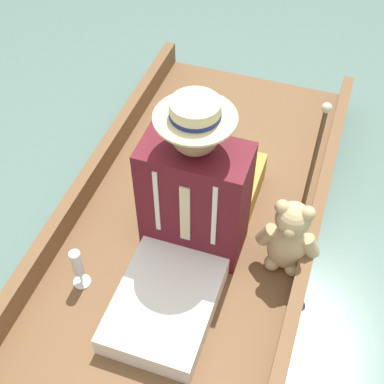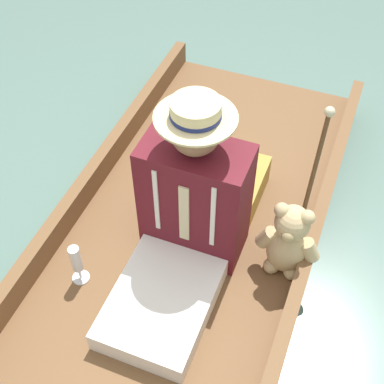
% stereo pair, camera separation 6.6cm
% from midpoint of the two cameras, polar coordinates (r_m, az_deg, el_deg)
% --- Properties ---
extents(ground_plane, '(16.00, 16.00, 0.00)m').
position_cam_midpoint_polar(ground_plane, '(2.53, -1.89, -10.50)').
color(ground_plane, slate).
extents(punt_boat, '(1.19, 3.16, 0.25)m').
position_cam_midpoint_polar(punt_boat, '(2.47, -1.93, -9.65)').
color(punt_boat, brown).
rests_on(punt_boat, ground_plane).
extents(seat_cushion, '(0.50, 0.35, 0.17)m').
position_cam_midpoint_polar(seat_cushion, '(2.70, 3.00, 1.43)').
color(seat_cushion, '#B7933D').
rests_on(seat_cushion, punt_boat).
extents(seated_person, '(0.45, 0.82, 0.84)m').
position_cam_midpoint_polar(seated_person, '(2.26, 0.32, -2.63)').
color(seated_person, white).
rests_on(seated_person, punt_boat).
extents(teddy_bear, '(0.29, 0.17, 0.42)m').
position_cam_midpoint_polar(teddy_bear, '(2.35, 11.02, -5.26)').
color(teddy_bear, tan).
rests_on(teddy_bear, punt_boat).
extents(wine_glass, '(0.08, 0.08, 0.22)m').
position_cam_midpoint_polar(wine_glass, '(2.37, -11.44, -7.24)').
color(wine_glass, silver).
rests_on(wine_glass, punt_boat).
extents(walking_cane, '(0.04, 0.22, 0.72)m').
position_cam_midpoint_polar(walking_cane, '(2.32, 13.70, 2.17)').
color(walking_cane, brown).
rests_on(walking_cane, punt_boat).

